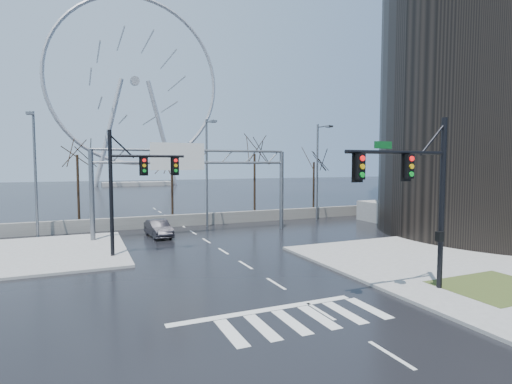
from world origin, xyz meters
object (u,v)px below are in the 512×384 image
ferris_wheel (135,88)px  signal_mast_far (130,181)px  car (158,228)px  signal_mast_near (421,187)px  sign_gantry (191,173)px

ferris_wheel → signal_mast_far: bearing=-97.2°
signal_mast_far → car: (2.79, 6.26, -4.15)m
signal_mast_near → car: bearing=113.1°
sign_gantry → ferris_wheel: 82.91m
signal_mast_near → car: 21.35m
car → signal_mast_far: bearing=-119.4°
sign_gantry → signal_mast_near: bearing=-73.8°
signal_mast_far → ferris_wheel: (10.87, 86.04, 21.30)m
signal_mast_near → ferris_wheel: (-0.14, 99.04, 21.26)m
sign_gantry → ferris_wheel: (5.38, 80.04, 20.95)m
signal_mast_far → sign_gantry: size_ratio=0.49×
signal_mast_near → car: (-8.22, 19.25, -4.19)m
signal_mast_far → car: size_ratio=1.93×
signal_mast_near → signal_mast_far: (-11.01, 13.00, -0.04)m
sign_gantry → car: size_ratio=3.95×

